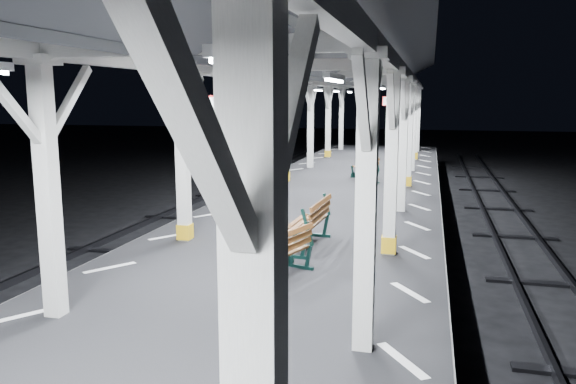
% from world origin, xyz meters
% --- Properties ---
extents(ground, '(120.00, 120.00, 0.00)m').
position_xyz_m(ground, '(0.00, 0.00, 0.00)').
color(ground, black).
rests_on(ground, ground).
extents(platform, '(6.00, 50.00, 1.00)m').
position_xyz_m(platform, '(0.00, 0.00, 0.50)').
color(platform, black).
rests_on(platform, ground).
extents(hazard_stripes_left, '(1.00, 48.00, 0.01)m').
position_xyz_m(hazard_stripes_left, '(-2.45, 0.00, 1.00)').
color(hazard_stripes_left, silver).
rests_on(hazard_stripes_left, platform).
extents(hazard_stripes_right, '(1.00, 48.00, 0.01)m').
position_xyz_m(hazard_stripes_right, '(2.45, 0.00, 1.00)').
color(hazard_stripes_right, silver).
rests_on(hazard_stripes_right, platform).
extents(canopy, '(5.40, 49.00, 4.65)m').
position_xyz_m(canopy, '(0.00, -0.02, 4.56)').
color(canopy, silver).
rests_on(canopy, platform).
extents(bench_near, '(0.99, 1.62, 0.83)m').
position_xyz_m(bench_near, '(0.47, 0.03, 1.44)').
color(bench_near, '#0E2E29').
rests_on(bench_near, platform).
extents(bench_mid, '(0.72, 1.73, 0.92)m').
position_xyz_m(bench_mid, '(0.52, 2.11, 1.49)').
color(bench_mid, '#0E2E29').
rests_on(bench_mid, platform).
extents(bench_far, '(1.13, 1.63, 0.83)m').
position_xyz_m(bench_far, '(0.61, 11.02, 1.44)').
color(bench_far, '#0E2E29').
rests_on(bench_far, platform).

